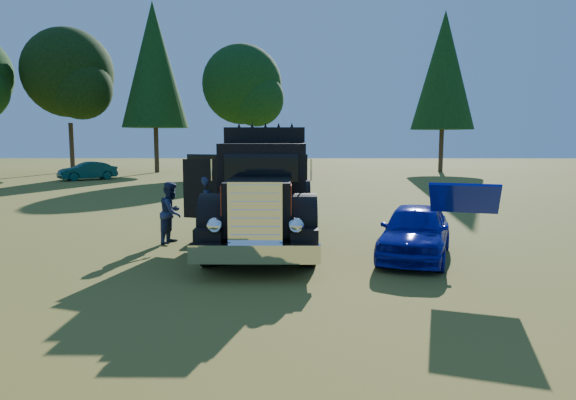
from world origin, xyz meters
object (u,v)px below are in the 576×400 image
(spectator_near, at_px, (209,210))
(distant_teal_car, at_px, (88,171))
(spectator_far, at_px, (172,212))
(diamond_t_truck, at_px, (264,196))
(hotrod_coupe, at_px, (416,231))

(spectator_near, relative_size, distant_teal_car, 0.50)
(distant_teal_car, bearing_deg, spectator_far, -11.57)
(spectator_near, xyz_separation_m, spectator_far, (-1.03, 0.27, -0.09))
(diamond_t_truck, distance_m, spectator_near, 1.45)
(spectator_far, bearing_deg, spectator_near, -92.33)
(hotrod_coupe, xyz_separation_m, spectator_near, (-4.94, 1.36, 0.27))
(diamond_t_truck, relative_size, distant_teal_car, 1.99)
(spectator_near, height_order, spectator_far, spectator_near)
(diamond_t_truck, height_order, hotrod_coupe, diamond_t_truck)
(spectator_far, relative_size, distant_teal_car, 0.45)
(hotrod_coupe, distance_m, distant_teal_car, 27.38)
(hotrod_coupe, relative_size, spectator_near, 2.35)
(hotrod_coupe, bearing_deg, distant_teal_car, 126.50)
(spectator_near, relative_size, spectator_far, 1.12)
(hotrod_coupe, bearing_deg, spectator_far, 164.75)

